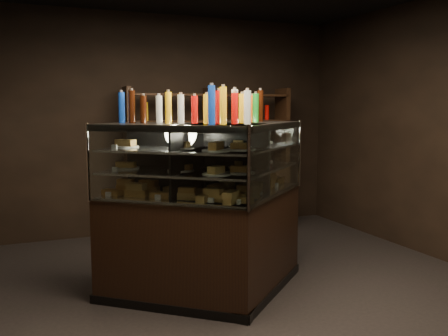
{
  "coord_description": "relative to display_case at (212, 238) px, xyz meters",
  "views": [
    {
      "loc": [
        -1.92,
        -4.27,
        1.74
      ],
      "look_at": [
        -0.28,
        -0.3,
        1.22
      ],
      "focal_mm": 40.0,
      "sensor_mm": 36.0,
      "label": 1
    }
  ],
  "objects": [
    {
      "name": "ground",
      "position": [
        0.3,
        0.06,
        -0.53
      ],
      "size": [
        5.0,
        5.0,
        0.0
      ],
      "primitive_type": "plane",
      "color": "black",
      "rests_on": "ground"
    },
    {
      "name": "room_shell",
      "position": [
        0.3,
        0.06,
        1.41
      ],
      "size": [
        5.02,
        5.02,
        3.01
      ],
      "color": "black",
      "rests_on": "ground"
    },
    {
      "name": "display_case",
      "position": [
        0.0,
        0.0,
        0.0
      ],
      "size": [
        2.18,
        1.55,
        1.61
      ],
      "rotation": [
        0.0,
        0.0,
        0.03
      ],
      "color": "black",
      "rests_on": "ground"
    },
    {
      "name": "food_display",
      "position": [
        0.0,
        -0.01,
        0.65
      ],
      "size": [
        1.73,
        1.03,
        0.49
      ],
      "color": "gold",
      "rests_on": "display_case"
    },
    {
      "name": "bottles_top",
      "position": [
        -0.0,
        0.0,
        1.21
      ],
      "size": [
        1.55,
        0.88,
        0.3
      ],
      "color": "#147223",
      "rests_on": "display_case"
    },
    {
      "name": "potted_conifer",
      "position": [
        0.73,
        1.01,
        -0.12
      ],
      "size": [
        0.34,
        0.34,
        0.72
      ],
      "rotation": [
        0.0,
        0.0,
        -0.4
      ],
      "color": "black",
      "rests_on": "ground"
    },
    {
      "name": "back_shelving",
      "position": [
        0.78,
        2.11,
        0.08
      ],
      "size": [
        2.27,
        0.52,
        2.0
      ],
      "rotation": [
        0.0,
        0.0,
        -0.05
      ],
      "color": "black",
      "rests_on": "ground"
    }
  ]
}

